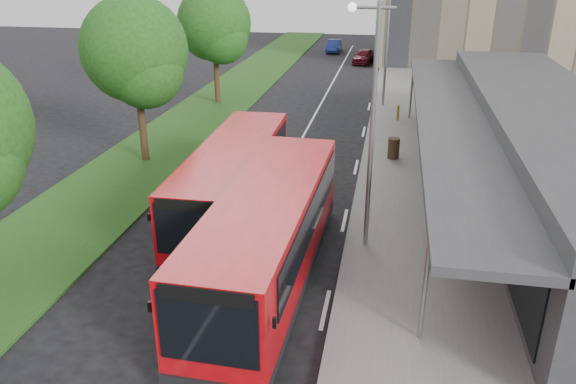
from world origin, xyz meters
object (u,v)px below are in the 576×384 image
Objects in this scene: lamp_post_far at (386,35)px; litter_bin at (394,148)px; lamp_post_near at (370,115)px; car_near at (364,56)px; tree_mid at (136,56)px; car_far at (334,46)px; bus_second at (233,181)px; tree_far at (214,28)px; bus_main at (268,236)px; bollard at (398,113)px.

litter_bin is (0.90, -10.78, -4.06)m from lamp_post_far.
lamp_post_near is at bearing -95.57° from litter_bin.
car_near is at bearing 93.45° from lamp_post_near.
car_near is (-3.11, 27.41, 0.01)m from litter_bin.
tree_mid is 2.04× the size of car_far.
bus_second is (-5.06, 1.59, -3.25)m from lamp_post_near.
lamp_post_near is at bearing -59.71° from tree_far.
bus_second reaches higher than car_far.
lamp_post_near is 10.11m from litter_bin.
lamp_post_near reaches higher than litter_bin.
tree_far is at bearing -103.04° from car_far.
lamp_post_far is 0.79× the size of bus_second.
tree_far is 0.97× the size of lamp_post_near.
bus_main is 45.76m from car_far.
lamp_post_far reaches higher than bus_second.
tree_far reaches higher than bus_main.
bus_second is at bearing -41.97° from tree_mid.
bus_main reaches higher than litter_bin.
lamp_post_near is 7.84× the size of litter_bin.
tree_far reaches higher than car_far.
lamp_post_near reaches higher than car_near.
bus_second is 2.57× the size of car_near.
lamp_post_far is 5.61m from bollard.
lamp_post_far is at bearing 84.73° from bus_main.
litter_bin is 27.59m from car_near.
tree_far is 20.18m from car_near.
car_near is 7.19m from car_far.
car_far is at bearing 81.44° from tree_mid.
bollard is (0.18, 7.11, -0.05)m from litter_bin.
bus_main is 2.79× the size of car_far.
car_near is at bearing 99.19° from bollard.
tree_mid is at bearing -142.76° from bollard.
tree_far is at bearing 112.64° from bus_main.
lamp_post_near is (11.13, -19.05, -0.29)m from tree_far.
car_near is at bearing -60.97° from car_far.
litter_bin is at bearing -74.36° from car_near.
bus_main is (8.39, -9.80, -3.53)m from tree_mid.
bus_second is 9.71m from litter_bin.
tree_mid is 0.98× the size of lamp_post_far.
tree_far is 1.96× the size of car_near.
lamp_post_far is 2.07× the size of car_far.
car_far is at bearing 77.24° from tree_far.
bollard is (6.13, 14.74, -0.86)m from bus_second.
car_near is at bearing 73.22° from tree_mid.
car_near is at bearing 84.28° from bus_second.
tree_far is at bearing 108.10° from bus_second.
bus_main is 19.48m from bollard.
tree_mid is 7.72× the size of litter_bin.
car_far is (-6.63, 33.69, -0.02)m from litter_bin.
bollard is 27.43m from car_far.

